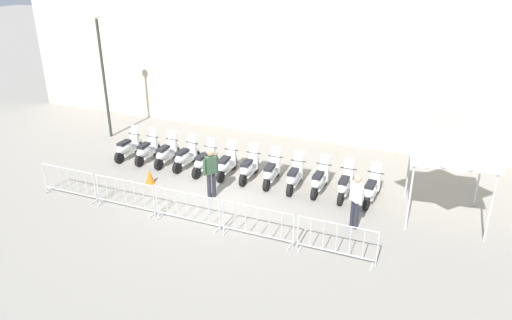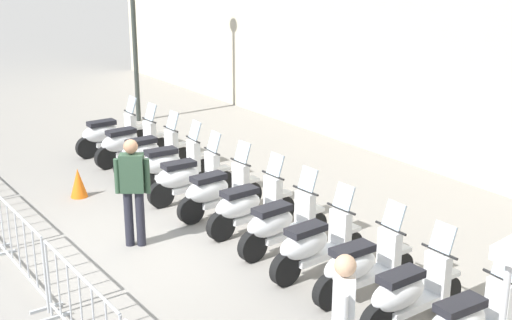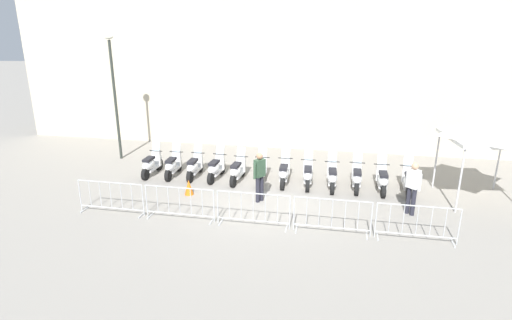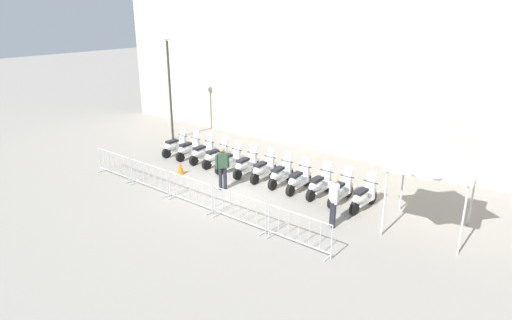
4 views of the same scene
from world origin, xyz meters
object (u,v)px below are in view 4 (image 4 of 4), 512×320
Objects in this scene: motorcycle_8 at (298,180)px; traffic_cone at (180,168)px; barrier_segment_0 at (114,165)px; street_lamp at (169,78)px; barrier_segment_3 at (239,210)px; motorcycle_4 at (229,162)px; motorcycle_10 at (340,191)px; motorcycle_5 at (246,166)px; barrier_segment_4 at (299,231)px; barrier_segment_1 at (149,177)px; motorcycle_11 at (363,197)px; motorcycle_0 at (175,146)px; motorcycle_2 at (202,153)px; officer_mid_plaza at (334,198)px; motorcycle_6 at (263,170)px; motorcycle_9 at (319,185)px; officer_near_row_end at (222,165)px; motorcycle_3 at (216,157)px; motorcycle_7 at (280,175)px; motorcycle_1 at (188,149)px; barrier_segment_2 at (190,192)px; canopy_tent at (436,154)px.

traffic_cone is (-5.11, -0.93, -0.18)m from motorcycle_8.
barrier_segment_0 is 6.62m from street_lamp.
motorcycle_4 is at bearing 129.16° from barrier_segment_3.
motorcycle_10 is at bearing -16.48° from street_lamp.
motorcycle_4 is at bearing 176.88° from motorcycle_5.
barrier_segment_4 is at bearing -7.07° from barrier_segment_0.
motorcycle_4 is 3.62m from barrier_segment_1.
motorcycle_10 is at bearing 174.56° from motorcycle_11.
motorcycle_0 and motorcycle_2 have the same top height.
barrier_segment_1 is (0.36, -3.69, 0.07)m from motorcycle_2.
motorcycle_5 is at bearing 154.03° from officer_mid_plaza.
motorcycle_8 is (1.76, -0.30, 0.00)m from motorcycle_6.
motorcycle_9 reaches higher than barrier_segment_1.
motorcycle_9 is 1.00× the size of officer_mid_plaza.
motorcycle_0 is at bearing 162.51° from officer_mid_plaza.
motorcycle_11 is at bearing 19.28° from barrier_segment_1.
motorcycle_9 is 3.13× the size of traffic_cone.
officer_near_row_end reaches higher than barrier_segment_1.
motorcycle_3 is at bearing -8.33° from motorcycle_2.
motorcycle_0 and motorcycle_3 have the same top height.
motorcycle_2 is at bearing 139.14° from barrier_segment_3.
motorcycle_7 is (0.88, -0.13, 0.00)m from motorcycle_6.
motorcycle_0 is 1.00× the size of motorcycle_2.
motorcycle_3 is 3.60m from barrier_segment_1.
barrier_segment_4 is at bearing -100.87° from officer_mid_plaza.
motorcycle_8 is 1.00× the size of officer_mid_plaza.
motorcycle_1 is at bearing 73.49° from barrier_segment_0.
barrier_segment_4 is at bearing -37.48° from motorcycle_4.
street_lamp reaches higher than motorcycle_6.
motorcycle_1 is 0.89m from motorcycle_2.
motorcycle_6 reaches higher than barrier_segment_2.
motorcycle_0 is at bearing 87.72° from barrier_segment_0.
motorcycle_3 is at bearing 145.11° from barrier_segment_4.
canopy_tent is (9.28, -1.32, 2.06)m from motorcycle_3.
motorcycle_0 is 1.00× the size of motorcycle_8.
motorcycle_3 is 0.99× the size of motorcycle_10.
officer_near_row_end reaches higher than traffic_cone.
barrier_segment_4 is (3.68, -4.07, 0.07)m from motorcycle_6.
barrier_segment_0 is at bearing -164.40° from officer_near_row_end.
motorcycle_8 is 0.89m from motorcycle_9.
motorcycle_10 is 3.59m from barrier_segment_4.
motorcycle_3 is (0.87, -0.13, 0.00)m from motorcycle_2.
barrier_segment_2 is (-3.53, -3.16, 0.07)m from motorcycle_9.
motorcycle_11 is 0.59× the size of canopy_tent.
motorcycle_0 is 1.00× the size of motorcycle_7.
motorcycle_9 is at bearing -7.19° from motorcycle_1.
motorcycle_7 is at bearing 14.61° from traffic_cone.
barrier_segment_0 is (-5.45, -2.94, 0.07)m from motorcycle_6.
motorcycle_6 is at bearing 171.59° from motorcycle_7.
officer_near_row_end is (-2.57, -1.34, 0.53)m from motorcycle_8.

